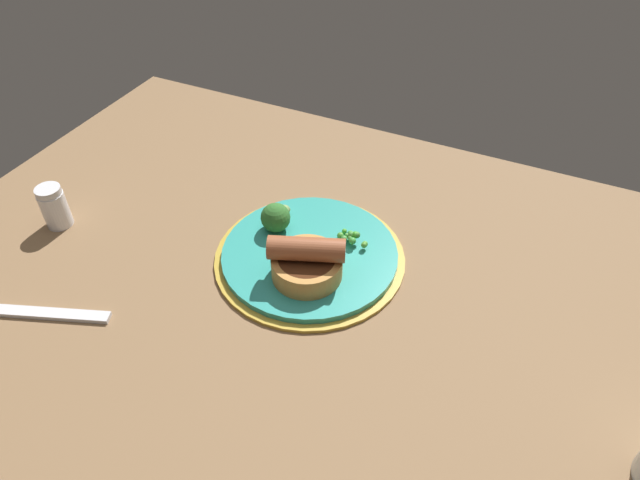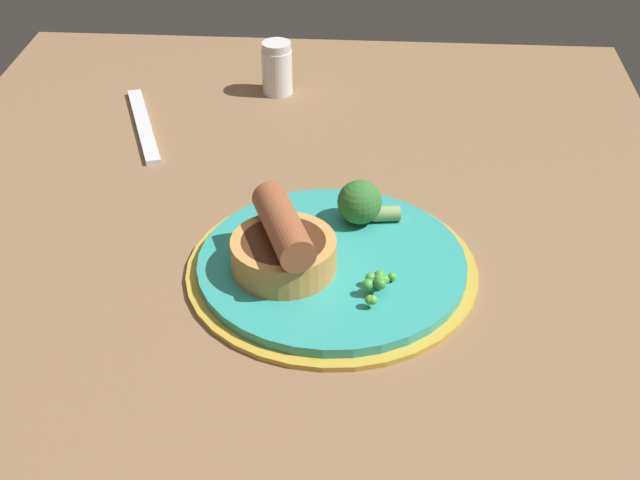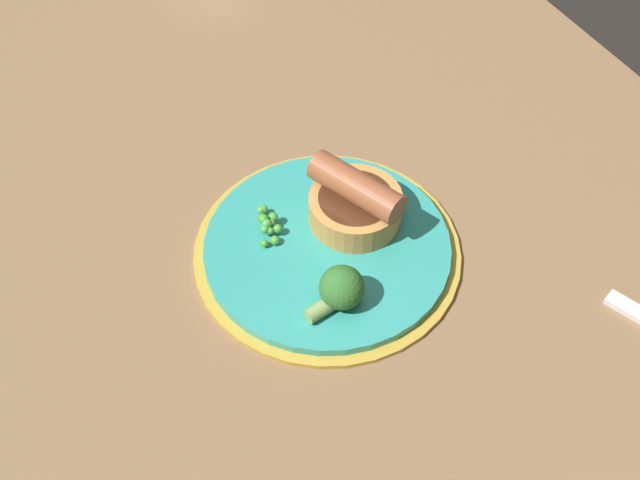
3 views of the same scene
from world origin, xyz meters
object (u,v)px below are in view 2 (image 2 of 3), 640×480
salt_shaker (277,68)px  sausage_pudding (283,250)px  dinner_plate (332,267)px  fork (143,125)px  broccoli_floret_near (361,203)px  pea_pile (377,283)px

salt_shaker → sausage_pudding: bearing=-173.0°
dinner_plate → fork: (26.04, 23.18, -0.27)cm
dinner_plate → broccoli_floret_near: bearing=-20.4°
dinner_plate → salt_shaker: size_ratio=4.01×
broccoli_floret_near → salt_shaker: bearing=-76.6°
dinner_plate → salt_shaker: (36.28, 8.81, 2.63)cm
broccoli_floret_near → salt_shaker: size_ratio=0.92×
broccoli_floret_near → dinner_plate: bearing=62.6°
sausage_pudding → fork: bearing=-166.8°
pea_pile → salt_shaker: size_ratio=0.73×
dinner_plate → salt_shaker: bearing=13.7°
fork → pea_pile: bearing=-158.4°
fork → salt_shaker: size_ratio=2.78×
broccoli_floret_near → pea_pile: bearing=91.8°
salt_shaker → pea_pile: bearing=-162.5°
sausage_pudding → pea_pile: size_ratio=2.15×
fork → salt_shaker: 17.89cm
dinner_plate → pea_pile: pea_pile is taller
broccoli_floret_near → salt_shaker: salt_shaker is taller
sausage_pudding → broccoli_floret_near: (8.41, -6.45, -0.35)cm
pea_pile → salt_shaker: (40.76, 12.84, 0.77)cm
pea_pile → salt_shaker: 42.74cm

